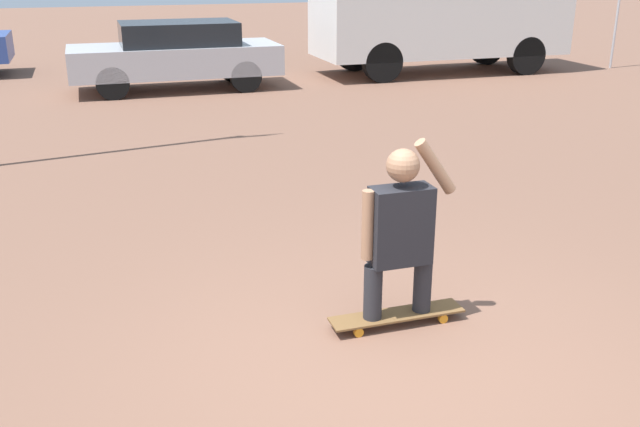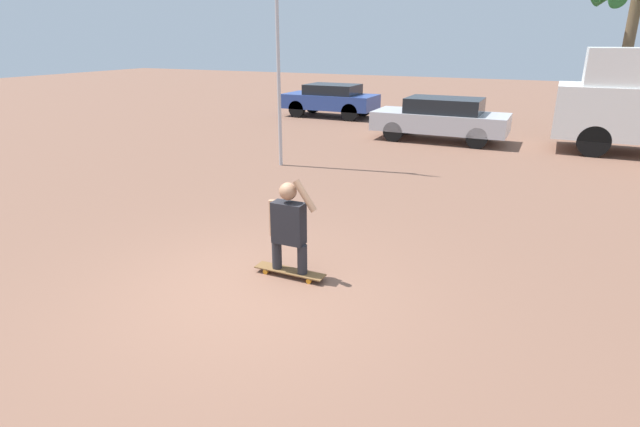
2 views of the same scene
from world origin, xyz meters
name	(u,v)px [view 2 (image 2 of 2)]	position (x,y,z in m)	size (l,w,h in m)	color
ground_plane	(251,291)	(0.00, 0.00, 0.00)	(80.00, 80.00, 0.00)	brown
skateboard	(290,271)	(0.26, 0.62, 0.07)	(1.06, 0.22, 0.09)	brown
person_skateboarder	(289,223)	(0.26, 0.62, 0.81)	(0.73, 0.24, 1.37)	#28282D
parked_car_silver	(441,118)	(-0.01, 11.53, 0.75)	(4.30, 1.73, 1.40)	black
parked_car_blue	(331,99)	(-5.45, 14.90, 0.75)	(3.94, 1.78, 1.37)	black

